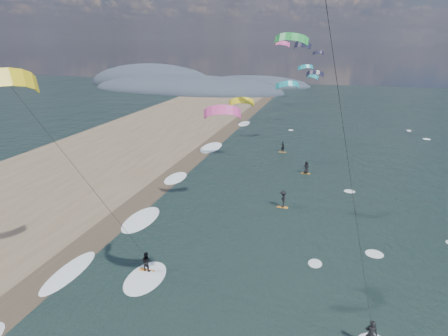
# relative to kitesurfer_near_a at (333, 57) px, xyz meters

# --- Properties ---
(wet_sand_strip) EXTENTS (3.00, 240.00, 0.00)m
(wet_sand_strip) POSITION_rel_kitesurfer_near_a_xyz_m (-18.21, 10.31, -15.51)
(wet_sand_strip) COLOR #382D23
(wet_sand_strip) RESTS_ON ground
(coastal_hills) EXTENTS (80.00, 41.00, 15.00)m
(coastal_hills) POSITION_rel_kitesurfer_near_a_xyz_m (-51.06, 108.18, -15.51)
(coastal_hills) COLOR #3D4756
(coastal_hills) RESTS_ON ground
(kitesurfer_near_a) EXTENTS (7.98, 8.77, 19.87)m
(kitesurfer_near_a) POSITION_rel_kitesurfer_near_a_xyz_m (0.00, 0.00, 0.00)
(kitesurfer_near_a) COLOR orange
(kitesurfer_near_a) RESTS_ON ground
(kitesurfer_near_b) EXTENTS (6.70, 9.07, 15.21)m
(kitesurfer_near_b) POSITION_rel_kitesurfer_near_a_xyz_m (-14.11, 3.90, -5.92)
(kitesurfer_near_b) COLOR orange
(kitesurfer_near_b) RESTS_ON ground
(far_kitesurfers) EXTENTS (5.23, 20.14, 1.79)m
(far_kitesurfers) POSITION_rel_kitesurfer_near_a_xyz_m (-3.94, 27.74, -14.65)
(far_kitesurfers) COLOR orange
(far_kitesurfers) RESTS_ON ground
(bg_kite_field) EXTENTS (10.52, 74.79, 9.76)m
(bg_kite_field) POSITION_rel_kitesurfer_near_a_xyz_m (-6.89, 51.54, -3.79)
(bg_kite_field) COLOR #D83F8C
(bg_kite_field) RESTS_ON ground
(shoreline_surf) EXTENTS (2.40, 79.40, 0.11)m
(shoreline_surf) POSITION_rel_kitesurfer_near_a_xyz_m (-17.01, 15.06, -15.51)
(shoreline_surf) COLOR white
(shoreline_surf) RESTS_ON ground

